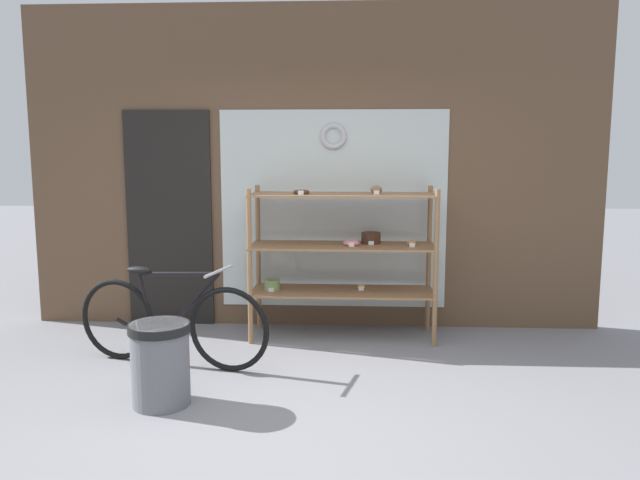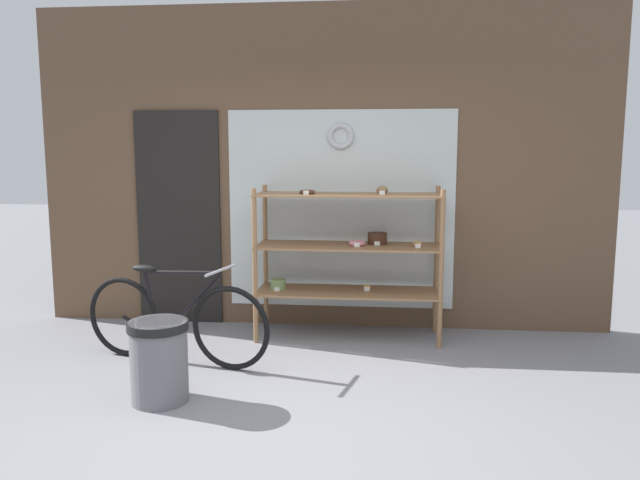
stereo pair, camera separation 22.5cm
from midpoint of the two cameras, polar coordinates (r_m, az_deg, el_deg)
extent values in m
plane|color=gray|center=(4.14, -4.39, -16.38)|extent=(30.00, 30.00, 0.00)
cube|color=brown|center=(6.05, -1.73, 6.54)|extent=(5.54, 0.08, 3.09)
cube|color=silver|center=(6.01, 0.15, 2.78)|extent=(2.17, 0.02, 1.90)
cube|color=black|center=(6.31, -14.60, 1.86)|extent=(0.84, 0.03, 2.10)
torus|color=#B7B7BC|center=(5.97, 0.14, 9.47)|extent=(0.26, 0.06, 0.26)
cylinder|color=#8E6642|center=(5.55, -7.60, -2.49)|extent=(0.04, 0.04, 1.39)
cylinder|color=#8E6642|center=(5.49, 9.39, -2.65)|extent=(0.04, 0.04, 1.39)
cylinder|color=#8E6642|center=(6.04, -6.72, -1.60)|extent=(0.04, 0.04, 1.39)
cylinder|color=#8E6642|center=(5.99, 8.86, -1.73)|extent=(0.04, 0.04, 1.39)
cube|color=#8E6642|center=(5.76, 0.94, -4.73)|extent=(1.68, 0.55, 0.02)
cube|color=#8E6642|center=(5.68, 0.95, -0.55)|extent=(1.68, 0.55, 0.02)
cube|color=#8E6642|center=(5.63, 0.96, 4.17)|extent=(1.68, 0.55, 0.02)
ellipsoid|color=brown|center=(5.60, 4.03, 4.60)|extent=(0.11, 0.09, 0.07)
cube|color=white|center=(5.54, 4.03, 4.36)|extent=(0.05, 0.00, 0.04)
ellipsoid|color=tan|center=(5.81, 2.67, -4.29)|extent=(0.07, 0.06, 0.05)
cube|color=white|center=(5.77, 2.67, -4.46)|extent=(0.05, 0.00, 0.04)
cylinder|color=#7A995B|center=(5.81, -5.50, -4.10)|extent=(0.15, 0.15, 0.09)
cube|color=white|center=(5.74, -5.62, -4.56)|extent=(0.05, 0.00, 0.04)
cylinder|color=#422619|center=(5.78, 3.57, 0.19)|extent=(0.18, 0.18, 0.10)
cube|color=white|center=(5.69, 3.58, -0.28)|extent=(0.05, 0.00, 0.04)
torus|color=pink|center=(5.67, 1.76, -0.26)|extent=(0.15, 0.15, 0.04)
cube|color=white|center=(5.58, 1.74, -0.43)|extent=(0.05, 0.00, 0.04)
torus|color=#4C2D1E|center=(5.59, -2.85, 4.40)|extent=(0.14, 0.14, 0.04)
cube|color=white|center=(5.51, -2.94, 4.35)|extent=(0.05, 0.00, 0.04)
ellipsoid|color=#AD7F4C|center=(5.64, 7.26, -0.28)|extent=(0.09, 0.07, 0.06)
cube|color=white|center=(5.59, 7.29, -0.48)|extent=(0.05, 0.00, 0.04)
torus|color=black|center=(5.48, -19.18, -6.88)|extent=(0.67, 0.20, 0.67)
torus|color=black|center=(4.97, -9.64, -8.07)|extent=(0.67, 0.20, 0.67)
cylinder|color=black|center=(5.10, -13.37, -6.09)|extent=(0.59, 0.17, 0.61)
cylinder|color=black|center=(5.07, -14.09, -3.02)|extent=(0.69, 0.20, 0.07)
cylinder|color=black|center=(5.29, -16.69, -5.93)|extent=(0.16, 0.07, 0.56)
cylinder|color=black|center=(5.40, -17.61, -7.86)|extent=(0.36, 0.12, 0.18)
ellipsoid|color=black|center=(5.26, -17.40, -2.64)|extent=(0.24, 0.14, 0.06)
cylinder|color=#B2B2B7|center=(4.90, -10.56, -2.83)|extent=(0.13, 0.45, 0.02)
cylinder|color=slate|center=(4.47, -15.81, -10.88)|extent=(0.39, 0.39, 0.57)
cylinder|color=black|center=(4.39, -15.94, -7.74)|extent=(0.41, 0.41, 0.06)
camera|label=1|loc=(0.11, -91.40, -0.20)|focal=35.00mm
camera|label=2|loc=(0.11, 88.60, 0.20)|focal=35.00mm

